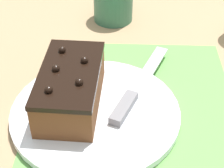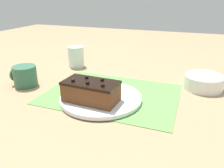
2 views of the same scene
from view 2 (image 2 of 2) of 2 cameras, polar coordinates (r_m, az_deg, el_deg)
ground_plane at (r=0.78m, az=-0.14°, el=-2.60°), size 3.00×3.00×0.00m
placemat_woven at (r=0.78m, az=-0.14°, el=-2.46°), size 0.46×0.34×0.00m
cake_plate at (r=0.73m, az=-2.90°, el=-3.60°), size 0.27×0.27×0.01m
chocolate_cake at (r=0.69m, az=-5.48°, el=-1.83°), size 0.18×0.10×0.07m
serving_knife at (r=0.79m, az=-3.52°, el=-0.69°), size 0.22×0.11×0.01m
drinking_glass at (r=1.08m, az=-9.35°, el=7.03°), size 0.08×0.08×0.10m
small_bowl at (r=0.88m, az=22.86°, el=0.69°), size 0.14×0.14×0.06m
coffee_mug at (r=0.90m, az=-21.83°, el=1.96°), size 0.10×0.09×0.08m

